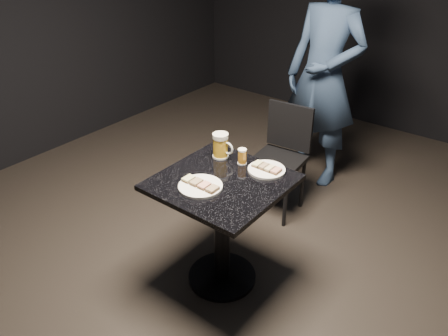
# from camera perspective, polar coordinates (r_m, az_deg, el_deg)

# --- Properties ---
(floor) EXTENTS (6.00, 6.00, 0.00)m
(floor) POSITION_cam_1_polar(r_m,az_deg,el_deg) (2.95, -0.25, -14.09)
(floor) COLOR black
(floor) RESTS_ON ground
(plate_large) EXTENTS (0.25, 0.25, 0.01)m
(plate_large) POSITION_cam_1_polar(r_m,az_deg,el_deg) (2.42, -3.10, -2.40)
(plate_large) COLOR white
(plate_large) RESTS_ON table
(plate_small) EXTENTS (0.22, 0.22, 0.01)m
(plate_small) POSITION_cam_1_polar(r_m,az_deg,el_deg) (2.59, 5.58, -0.23)
(plate_small) COLOR white
(plate_small) RESTS_ON table
(patron) EXTENTS (0.71, 0.51, 1.85)m
(patron) POSITION_cam_1_polar(r_m,az_deg,el_deg) (3.72, 12.92, 11.57)
(patron) COLOR navy
(patron) RESTS_ON floor
(table) EXTENTS (0.70, 0.70, 0.75)m
(table) POSITION_cam_1_polar(r_m,az_deg,el_deg) (2.62, -0.27, -6.09)
(table) COLOR black
(table) RESTS_ON floor
(beer_mug) EXTENTS (0.15, 0.10, 0.16)m
(beer_mug) POSITION_cam_1_polar(r_m,az_deg,el_deg) (2.69, -0.41, 2.95)
(beer_mug) COLOR silver
(beer_mug) RESTS_ON table
(beer_tumbler) EXTENTS (0.06, 0.06, 0.10)m
(beer_tumbler) POSITION_cam_1_polar(r_m,az_deg,el_deg) (2.64, 2.38, 1.52)
(beer_tumbler) COLOR silver
(beer_tumbler) RESTS_ON table
(chair) EXTENTS (0.39, 0.39, 0.85)m
(chair) POSITION_cam_1_polar(r_m,az_deg,el_deg) (3.36, 7.59, 2.07)
(chair) COLOR black
(chair) RESTS_ON floor
(canapes_on_plate_large) EXTENTS (0.22, 0.07, 0.02)m
(canapes_on_plate_large) POSITION_cam_1_polar(r_m,az_deg,el_deg) (2.41, -3.11, -2.08)
(canapes_on_plate_large) COLOR #4C3521
(canapes_on_plate_large) RESTS_ON plate_large
(canapes_on_plate_small) EXTENTS (0.17, 0.07, 0.02)m
(canapes_on_plate_small) POSITION_cam_1_polar(r_m,az_deg,el_deg) (2.58, 5.60, 0.09)
(canapes_on_plate_small) COLOR #4C3521
(canapes_on_plate_small) RESTS_ON plate_small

